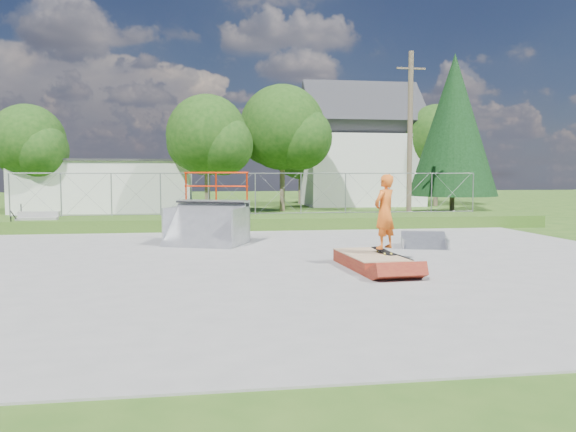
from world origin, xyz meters
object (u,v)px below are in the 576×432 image
quarter_pipe (205,209)px  flat_bank_ramp (424,241)px  grind_box (370,261)px  skater (385,215)px

quarter_pipe → flat_bank_ramp: (6.57, -1.58, -0.95)m
grind_box → skater: (0.35, 0.03, 1.10)m
grind_box → quarter_pipe: 6.34m
grind_box → skater: 1.16m
grind_box → flat_bank_ramp: flat_bank_ramp is taller
grind_box → quarter_pipe: bearing=124.3°
flat_bank_ramp → skater: 4.21m
quarter_pipe → grind_box: bearing=-29.7°
quarter_pipe → flat_bank_ramp: 6.82m
quarter_pipe → flat_bank_ramp: bearing=8.7°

